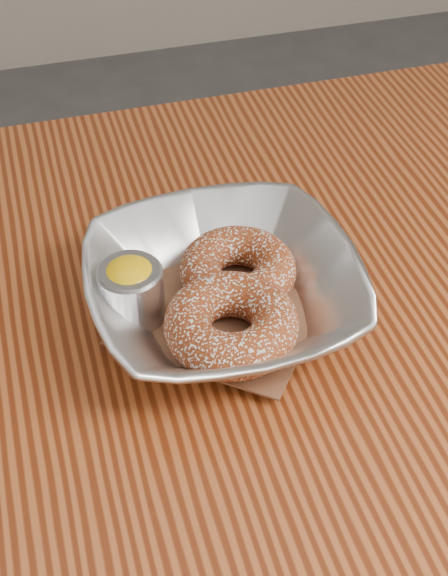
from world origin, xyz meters
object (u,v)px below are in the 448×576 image
object	(u,v)px
serving_bowl	(224,292)
ramekin	(131,290)
table	(325,433)
donut_back	(238,270)
donut_front	(231,324)

from	to	relation	value
serving_bowl	ramekin	world-z (taller)	ramekin
table	donut_back	size ratio (longest dim) A/B	12.73
donut_back	ramekin	size ratio (longest dim) A/B	1.72
table	serving_bowl	distance (m)	0.16
table	donut_front	size ratio (longest dim) A/B	11.84
serving_bowl	donut_front	size ratio (longest dim) A/B	2.11
table	donut_front	distance (m)	0.15
donut_back	donut_front	xyz separation A→B (m)	(-0.02, -0.06, 0.00)
serving_bowl	ramekin	size ratio (longest dim) A/B	3.89
donut_front	ramekin	world-z (taller)	ramekin
table	ramekin	world-z (taller)	ramekin
table	serving_bowl	world-z (taller)	serving_bowl
donut_back	donut_front	world-z (taller)	donut_front
donut_front	ramekin	size ratio (longest dim) A/B	1.85
donut_back	donut_front	bearing A→B (deg)	-111.14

